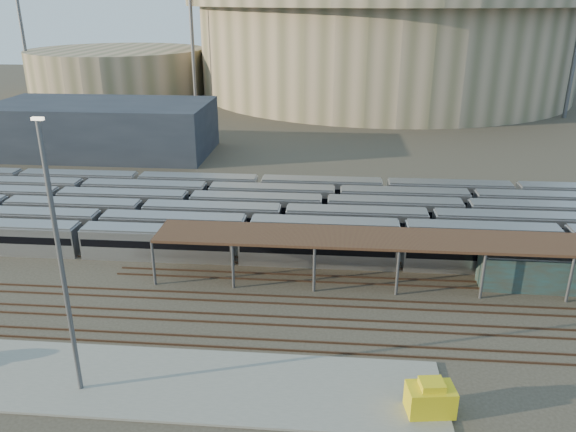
# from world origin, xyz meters

# --- Properties ---
(ground) EXTENTS (420.00, 420.00, 0.00)m
(ground) POSITION_xyz_m (0.00, 0.00, 0.00)
(ground) COLOR #383026
(ground) RESTS_ON ground
(apron) EXTENTS (50.00, 9.00, 0.20)m
(apron) POSITION_xyz_m (-5.00, -15.00, 0.10)
(apron) COLOR gray
(apron) RESTS_ON ground
(subway_trains) EXTENTS (125.57, 23.90, 3.60)m
(subway_trains) POSITION_xyz_m (-2.00, 18.50, 1.80)
(subway_trains) COLOR #B6B7BB
(subway_trains) RESTS_ON ground
(inspection_shed) EXTENTS (60.30, 6.00, 5.30)m
(inspection_shed) POSITION_xyz_m (22.00, 4.00, 4.98)
(inspection_shed) COLOR #59595E
(inspection_shed) RESTS_ON ground
(empty_tracks) EXTENTS (170.00, 9.62, 0.18)m
(empty_tracks) POSITION_xyz_m (0.00, -5.00, 0.09)
(empty_tracks) COLOR #4C3323
(empty_tracks) RESTS_ON ground
(stadium) EXTENTS (124.00, 124.00, 32.50)m
(stadium) POSITION_xyz_m (25.00, 140.00, 16.47)
(stadium) COLOR tan
(stadium) RESTS_ON ground
(secondary_arena) EXTENTS (56.00, 56.00, 14.00)m
(secondary_arena) POSITION_xyz_m (-60.00, 130.00, 7.00)
(secondary_arena) COLOR tan
(secondary_arena) RESTS_ON ground
(service_building) EXTENTS (42.00, 20.00, 10.00)m
(service_building) POSITION_xyz_m (-35.00, 55.00, 5.00)
(service_building) COLOR #1E232D
(service_building) RESTS_ON ground
(floodlight_0) EXTENTS (4.00, 1.00, 38.40)m
(floodlight_0) POSITION_xyz_m (-30.00, 110.00, 20.65)
(floodlight_0) COLOR #59595E
(floodlight_0) RESTS_ON ground
(floodlight_1) EXTENTS (4.00, 1.00, 38.40)m
(floodlight_1) POSITION_xyz_m (-85.00, 120.00, 20.65)
(floodlight_1) COLOR #59595E
(floodlight_1) RESTS_ON ground
(floodlight_3) EXTENTS (4.00, 1.00, 38.40)m
(floodlight_3) POSITION_xyz_m (-10.00, 160.00, 20.65)
(floodlight_3) COLOR #59595E
(floodlight_3) RESTS_ON ground
(teal_boxcar) EXTENTS (16.11, 3.44, 3.74)m
(teal_boxcar) POSITION_xyz_m (34.74, 4.00, 1.87)
(teal_boxcar) COLOR #1F494E
(teal_boxcar) RESTS_ON ground
(yard_light_pole) EXTENTS (0.81, 0.36, 21.42)m
(yard_light_pole) POSITION_xyz_m (-8.43, -16.37, 10.99)
(yard_light_pole) COLOR #59595E
(yard_light_pole) RESTS_ON apron
(yellow_equipment) EXTENTS (3.69, 2.59, 2.15)m
(yellow_equipment) POSITION_xyz_m (18.50, -16.73, 1.27)
(yellow_equipment) COLOR gold
(yellow_equipment) RESTS_ON apron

